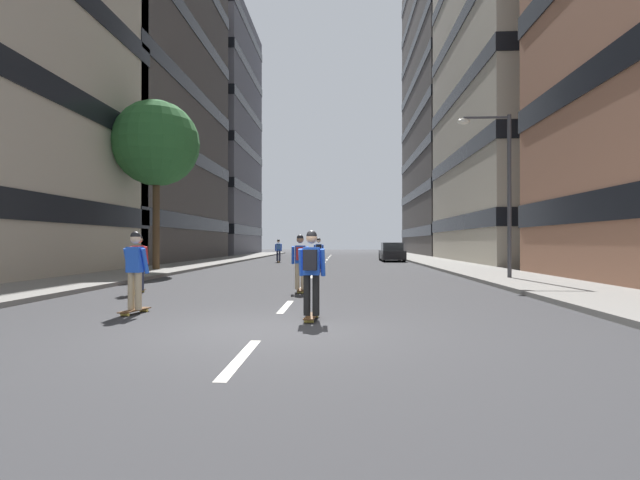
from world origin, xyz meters
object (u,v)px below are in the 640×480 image
Objects in this scene: parked_car_near at (392,253)px; skater_3 at (319,252)px; skater_4 at (300,259)px; skater_5 at (135,268)px; skater_0 at (278,249)px; skater_1 at (311,269)px; street_tree_near at (156,144)px; skater_2 at (139,261)px; streetlamp_right at (500,177)px.

parked_car_near is 13.98m from skater_3.
skater_4 is 5.50m from skater_5.
skater_0 and skater_1 have the same top height.
street_tree_near reaches higher than parked_car_near.
skater_4 is at bearing 6.48° from skater_2.
skater_1 is at bearing -125.12° from streetlamp_right.
skater_0 and skater_5 have the same top height.
skater_1 and skater_5 have the same top height.
skater_5 is at bearing -67.16° from skater_2.
streetlamp_right is 3.65× the size of skater_0.
skater_1 is 16.29m from skater_3.
street_tree_near is at bearing 130.85° from skater_4.
street_tree_near reaches higher than skater_4.
street_tree_near is at bearing 121.44° from skater_1.
streetlamp_right is 10.43m from skater_3.
streetlamp_right is at bearing 31.60° from skater_4.
skater_2 is (-1.23, -22.13, -0.03)m from skater_0.
skater_5 is at bearing -106.56° from parked_car_near.
streetlamp_right reaches higher than parked_car_near.
skater_3 is at bearing 9.18° from street_tree_near.
parked_car_near is at bearing 67.68° from skater_3.
streetlamp_right reaches higher than skater_2.
street_tree_near is 4.96× the size of skater_3.
skater_0 is 26.09m from skater_5.
streetlamp_right reaches higher than skater_1.
street_tree_near is 13.98m from skater_0.
streetlamp_right is (16.03, -5.09, -2.56)m from street_tree_near.
parked_car_near is 2.47× the size of skater_3.
skater_2 is 1.00× the size of skater_4.
parked_car_near is at bearing 73.44° from skater_5.
street_tree_near is 17.01m from streetlamp_right.
skater_2 is 1.00× the size of skater_5.
street_tree_near is at bearing -133.91° from parked_car_near.
skater_1 is at bearing -82.47° from skater_4.
skater_3 is (4.85, 11.67, 0.03)m from skater_2.
skater_4 is at bearing -90.09° from skater_3.
parked_car_near is 29.79m from skater_5.
skater_1 is 1.00× the size of skater_4.
skater_5 is (-10.76, -9.17, -3.15)m from streetlamp_right.
skater_4 is (-0.68, 5.16, 0.00)m from skater_1.
skater_3 is 1.00× the size of skater_5.
skater_2 is at bearing -157.21° from streetlamp_right.
skater_5 is (1.66, -3.95, 0.00)m from skater_2.
skater_1 and skater_2 have the same top height.
street_tree_near is 4.96× the size of skater_2.
streetlamp_right is at bearing 54.88° from skater_1.
skater_3 is (3.62, -10.46, 0.00)m from skater_0.
skater_3 is (-5.31, -12.93, 0.32)m from parked_car_near.
street_tree_near reaches higher than skater_3.
skater_4 is (8.44, -9.76, -5.68)m from street_tree_near.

